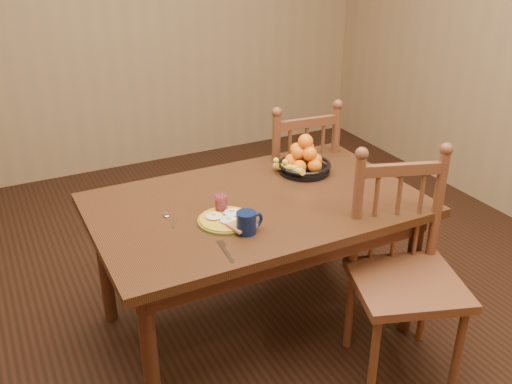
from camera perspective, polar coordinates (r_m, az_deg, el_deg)
name	(u,v)px	position (r m, az deg, el deg)	size (l,w,h in m)	color
room	(256,82)	(2.60, 0.00, 10.97)	(4.52, 5.02, 2.72)	black
dining_table	(256,216)	(2.85, 0.00, -2.44)	(1.60, 1.00, 0.75)	black
chair_far	(293,183)	(3.60, 3.76, 0.93)	(0.51, 0.49, 1.04)	#502818
chair_near	(404,274)	(2.76, 14.60, -7.96)	(0.61, 0.59, 1.07)	#502818
breakfast_plate	(227,220)	(2.62, -2.94, -2.77)	(0.26, 0.30, 0.04)	#59601E
fork	(225,249)	(2.41, -3.12, -5.76)	(0.04, 0.18, 0.00)	silver
spoon	(169,217)	(2.69, -8.68, -2.48)	(0.06, 0.15, 0.01)	silver
coffee_mug	(247,222)	(2.52, -0.88, -3.04)	(0.13, 0.09, 0.10)	black
juice_glass	(221,205)	(2.69, -3.50, -1.26)	(0.06, 0.06, 0.09)	silver
fruit_bowl	(304,161)	(3.12, 4.78, 3.14)	(0.32, 0.29, 0.22)	black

